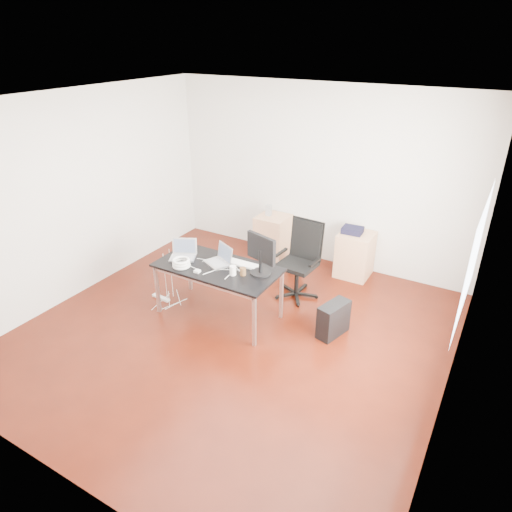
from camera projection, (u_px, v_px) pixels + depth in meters
The scene contains 18 objects.
room_shell at pixel (235, 232), 5.16m from camera, with size 5.00×5.00×5.00m.
desk at pixel (218, 270), 5.87m from camera, with size 1.60×0.80×0.73m.
office_chair at pixel (301, 256), 6.40m from camera, with size 0.51×0.53×1.08m.
filing_cabinet_left at pixel (273, 236), 7.66m from camera, with size 0.50×0.50×0.70m, color tan.
filing_cabinet_right at pixel (355, 255), 7.01m from camera, with size 0.50×0.50×0.70m, color tan.
pc_tower at pixel (333, 319), 5.67m from camera, with size 0.20×0.45×0.44m, color black.
wastebasket at pixel (296, 263), 7.22m from camera, with size 0.24×0.24×0.28m, color black.
power_strip at pixel (161, 298), 6.51m from camera, with size 0.30×0.06×0.04m, color white.
laptop_left at pixel (183, 253), 6.07m from camera, with size 0.41×0.38×0.23m.
laptop_right at pixel (220, 259), 5.91m from camera, with size 0.41×0.37×0.23m.
monitor at pixel (261, 252), 5.56m from camera, with size 0.45×0.26×0.51m.
keyboard at pixel (242, 264), 5.89m from camera, with size 0.44×0.14×0.02m, color white.
cup_white at pixel (233, 270), 5.62m from camera, with size 0.08×0.08×0.12m, color white.
cup_brown at pixel (243, 271), 5.62m from camera, with size 0.08×0.08×0.10m, color brown.
cable_coil at pixel (181, 263), 5.82m from camera, with size 0.24×0.24×0.11m.
power_adapter at pixel (197, 271), 5.70m from camera, with size 0.07×0.07×0.03m, color white.
speaker at pixel (269, 210), 7.50m from camera, with size 0.09×0.08×0.18m, color #9E9E9E.
navy_garment at pixel (353, 230), 6.87m from camera, with size 0.30×0.24×0.09m, color black.
Camera 1 is at (2.63, -3.98, 3.44)m, focal length 32.00 mm.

